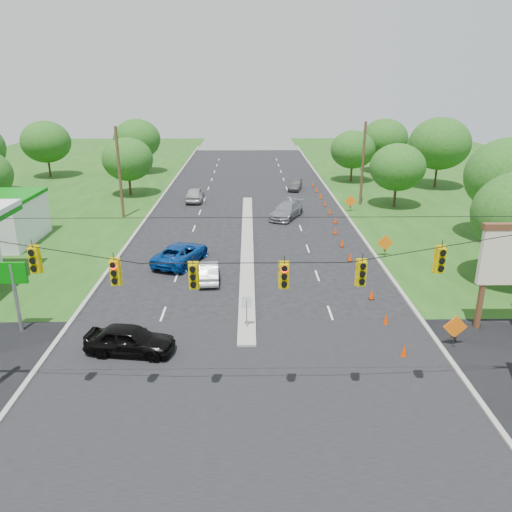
{
  "coord_description": "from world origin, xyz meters",
  "views": [
    {
      "loc": [
        0.15,
        -18.87,
        13.26
      ],
      "look_at": [
        0.58,
        10.43,
        2.8
      ],
      "focal_mm": 35.0,
      "sensor_mm": 36.0,
      "label": 1
    }
  ],
  "objects_px": {
    "blue_pickup": "(181,253)",
    "white_sedan": "(209,272)",
    "black_sedan": "(130,340)",
    "pylon_sign": "(511,260)"
  },
  "relations": [
    {
      "from": "white_sedan",
      "to": "pylon_sign",
      "type": "bearing_deg",
      "value": 153.33
    },
    {
      "from": "black_sedan",
      "to": "blue_pickup",
      "type": "relative_size",
      "value": 0.81
    },
    {
      "from": "black_sedan",
      "to": "blue_pickup",
      "type": "distance_m",
      "value": 13.25
    },
    {
      "from": "white_sedan",
      "to": "blue_pickup",
      "type": "bearing_deg",
      "value": -59.82
    },
    {
      "from": "blue_pickup",
      "to": "black_sedan",
      "type": "bearing_deg",
      "value": 106.19
    },
    {
      "from": "white_sedan",
      "to": "black_sedan",
      "type": "bearing_deg",
      "value": 67.67
    },
    {
      "from": "white_sedan",
      "to": "blue_pickup",
      "type": "relative_size",
      "value": 0.7
    },
    {
      "from": "white_sedan",
      "to": "blue_pickup",
      "type": "xyz_separation_m",
      "value": [
        -2.36,
        3.48,
        0.13
      ]
    },
    {
      "from": "blue_pickup",
      "to": "white_sedan",
      "type": "bearing_deg",
      "value": 144.13
    },
    {
      "from": "white_sedan",
      "to": "blue_pickup",
      "type": "distance_m",
      "value": 4.2
    }
  ]
}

